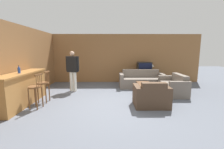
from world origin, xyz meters
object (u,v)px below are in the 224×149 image
(bar_chair_near, at_px, (36,90))
(bar_chair_mid, at_px, (44,86))
(loveseat_right, at_px, (173,87))
(coffee_table, at_px, (145,85))
(tv_unit, at_px, (144,78))
(couch_far, at_px, (141,81))
(book_on_table, at_px, (147,84))
(armchair_near, at_px, (151,97))
(table_lamp, at_px, (151,65))
(bottle, at_px, (19,70))
(person_by_window, at_px, (73,69))
(tv, at_px, (144,67))

(bar_chair_near, relative_size, bar_chair_mid, 1.00)
(bar_chair_mid, xyz_separation_m, loveseat_right, (4.74, 0.90, -0.26))
(coffee_table, bearing_deg, loveseat_right, 1.86)
(tv_unit, bearing_deg, couch_far, -110.44)
(bar_chair_mid, xyz_separation_m, book_on_table, (3.63, 0.72, -0.12))
(loveseat_right, bearing_deg, couch_far, 132.71)
(loveseat_right, distance_m, coffee_table, 1.15)
(bar_chair_mid, distance_m, armchair_near, 3.53)
(armchair_near, relative_size, table_lamp, 2.02)
(armchair_near, distance_m, bottle, 4.12)
(bottle, height_order, book_on_table, bottle)
(couch_far, distance_m, person_by_window, 3.19)
(armchair_near, relative_size, tv, 1.45)
(bar_chair_mid, height_order, bottle, bottle)
(tv_unit, height_order, tv, tv)
(couch_far, relative_size, tv_unit, 1.97)
(bar_chair_mid, relative_size, couch_far, 0.51)
(book_on_table, bearing_deg, table_lamp, 71.38)
(bar_chair_near, distance_m, armchair_near, 3.51)
(tv_unit, height_order, bottle, bottle)
(loveseat_right, bearing_deg, bar_chair_mid, -169.21)
(tv, height_order, table_lamp, table_lamp)
(coffee_table, bearing_deg, tv_unit, 78.76)
(couch_far, xyz_separation_m, bottle, (-4.22, -2.43, 0.84))
(bottle, bearing_deg, table_lamp, 33.63)
(table_lamp, xyz_separation_m, person_by_window, (-3.72, -1.49, -0.05))
(loveseat_right, bearing_deg, bottle, -166.37)
(person_by_window, bearing_deg, book_on_table, -12.52)
(coffee_table, bearing_deg, tv, 78.75)
(bar_chair_near, relative_size, table_lamp, 2.04)
(bar_chair_near, height_order, bar_chair_mid, same)
(bar_chair_near, relative_size, couch_far, 0.51)
(armchair_near, bearing_deg, tv, 81.44)
(tv_unit, relative_size, bottle, 4.41)
(tv, relative_size, person_by_window, 0.42)
(loveseat_right, bearing_deg, person_by_window, 173.35)
(couch_far, height_order, book_on_table, couch_far)
(bar_chair_mid, bearing_deg, coffee_table, 13.56)
(bar_chair_mid, height_order, tv_unit, bar_chair_mid)
(bar_chair_near, height_order, armchair_near, bar_chair_near)
(coffee_table, relative_size, person_by_window, 0.59)
(couch_far, distance_m, loveseat_right, 1.56)
(bar_chair_mid, xyz_separation_m, coffee_table, (3.59, 0.87, -0.20))
(bottle, distance_m, person_by_window, 2.12)
(tv, bearing_deg, loveseat_right, -69.13)
(bar_chair_mid, relative_size, person_by_window, 0.62)
(bar_chair_near, distance_m, tv_unit, 5.26)
(loveseat_right, distance_m, book_on_table, 1.14)
(bar_chair_mid, distance_m, loveseat_right, 4.84)
(loveseat_right, height_order, table_lamp, table_lamp)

